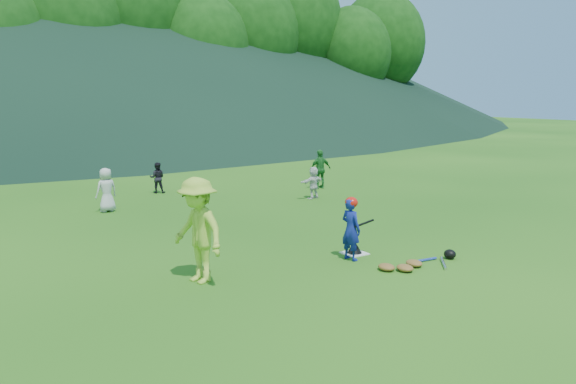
# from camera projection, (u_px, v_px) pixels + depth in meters

# --- Properties ---
(ground) EXTENTS (120.00, 120.00, 0.00)m
(ground) POSITION_uv_depth(u_px,v_px,m) (354.00, 254.00, 11.34)
(ground) COLOR #1A4F12
(ground) RESTS_ON ground
(home_plate) EXTENTS (0.45, 0.45, 0.02)m
(home_plate) POSITION_uv_depth(u_px,v_px,m) (354.00, 253.00, 11.34)
(home_plate) COLOR silver
(home_plate) RESTS_ON ground
(baseball) EXTENTS (0.08, 0.08, 0.08)m
(baseball) POSITION_uv_depth(u_px,v_px,m) (355.00, 218.00, 11.22)
(baseball) COLOR white
(baseball) RESTS_ON batting_tee
(batter_child) EXTENTS (0.35, 0.48, 1.22)m
(batter_child) POSITION_uv_depth(u_px,v_px,m) (351.00, 229.00, 10.84)
(batter_child) COLOR navy
(batter_child) RESTS_ON ground
(adult_coach) EXTENTS (0.93, 1.30, 1.82)m
(adult_coach) POSITION_uv_depth(u_px,v_px,m) (198.00, 230.00, 9.50)
(adult_coach) COLOR #A3C83B
(adult_coach) RESTS_ON ground
(fielder_a) EXTENTS (0.66, 0.51, 1.21)m
(fielder_a) POSITION_uv_depth(u_px,v_px,m) (106.00, 190.00, 15.30)
(fielder_a) COLOR #BABABA
(fielder_a) RESTS_ON ground
(fielder_b) EXTENTS (0.60, 0.55, 1.00)m
(fielder_b) POSITION_uv_depth(u_px,v_px,m) (157.00, 178.00, 18.21)
(fielder_b) COLOR black
(fielder_b) RESTS_ON ground
(fielder_c) EXTENTS (0.81, 0.41, 1.32)m
(fielder_c) POSITION_uv_depth(u_px,v_px,m) (320.00, 169.00, 19.09)
(fielder_c) COLOR #206D2A
(fielder_c) RESTS_ON ground
(fielder_d) EXTENTS (0.96, 0.49, 0.99)m
(fielder_d) POSITION_uv_depth(u_px,v_px,m) (313.00, 183.00, 17.25)
(fielder_d) COLOR silver
(fielder_d) RESTS_ON ground
(batting_tee) EXTENTS (0.30, 0.30, 0.68)m
(batting_tee) POSITION_uv_depth(u_px,v_px,m) (355.00, 248.00, 11.32)
(batting_tee) COLOR black
(batting_tee) RESTS_ON home_plate
(batter_gear) EXTENTS (0.72, 0.29, 0.58)m
(batter_gear) POSITION_uv_depth(u_px,v_px,m) (352.00, 204.00, 10.76)
(batter_gear) COLOR red
(batter_gear) RESTS_ON ground
(equipment_pile) EXTENTS (1.80, 0.78, 0.19)m
(equipment_pile) POSITION_uv_depth(u_px,v_px,m) (415.00, 263.00, 10.49)
(equipment_pile) COLOR olive
(equipment_pile) RESTS_ON ground
(outfield_fence) EXTENTS (70.07, 0.08, 1.33)m
(outfield_fence) POSITION_uv_depth(u_px,v_px,m) (65.00, 135.00, 34.46)
(outfield_fence) COLOR gray
(outfield_fence) RESTS_ON ground
(tree_line) EXTENTS (70.04, 11.40, 14.82)m
(tree_line) POSITION_uv_depth(u_px,v_px,m) (43.00, 19.00, 38.11)
(tree_line) COLOR #382314
(tree_line) RESTS_ON ground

